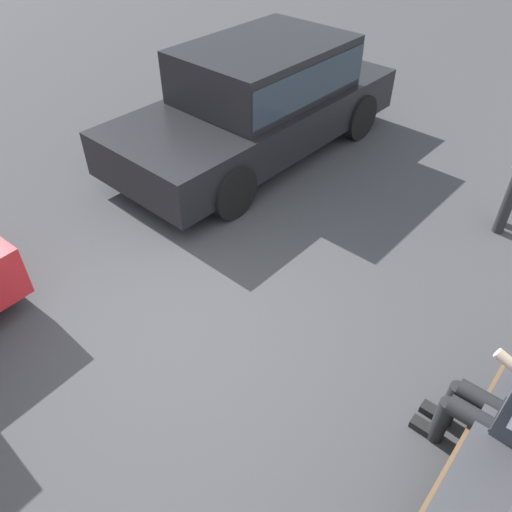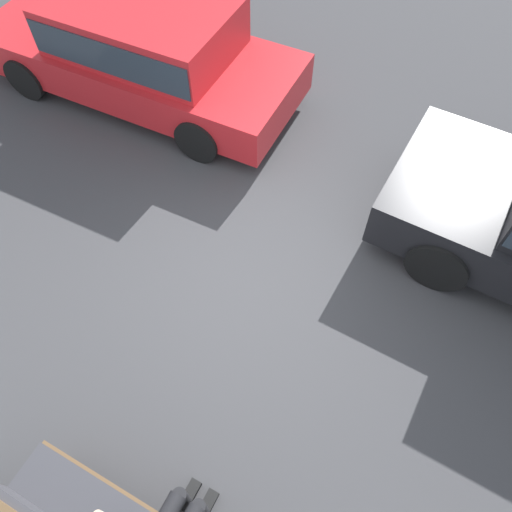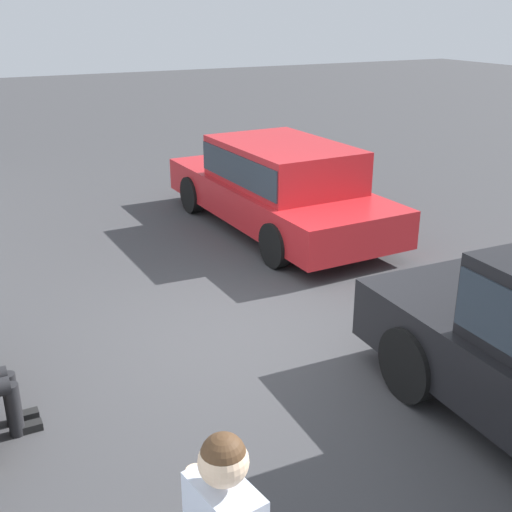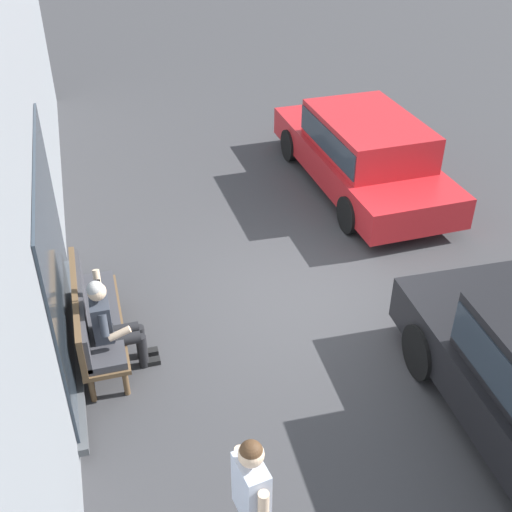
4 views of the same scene
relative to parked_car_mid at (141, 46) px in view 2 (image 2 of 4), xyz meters
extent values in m
plane|color=#38383A|center=(-2.93, 2.12, -0.76)|extent=(60.00, 60.00, 0.00)
cylinder|color=brown|center=(-2.26, 5.12, -0.58)|extent=(0.07, 0.07, 0.36)
cylinder|color=brown|center=(-2.26, 4.73, -0.58)|extent=(0.07, 0.07, 0.36)
cylinder|color=black|center=(-3.45, 4.47, -0.53)|extent=(0.12, 0.12, 0.47)
cube|color=black|center=(-3.45, 4.39, -0.73)|extent=(0.10, 0.24, 0.07)
cylinder|color=black|center=(-3.63, 4.47, -0.53)|extent=(0.12, 0.12, 0.47)
cube|color=black|center=(-3.63, 4.39, -0.73)|extent=(0.10, 0.24, 0.07)
cylinder|color=black|center=(-4.66, 1.25, -0.42)|extent=(0.69, 0.20, 0.69)
cylinder|color=black|center=(-4.72, -0.49, -0.42)|extent=(0.69, 0.20, 0.69)
cube|color=red|center=(0.08, 0.00, -0.26)|extent=(4.64, 1.89, 0.54)
cube|color=red|center=(-0.10, 0.00, 0.32)|extent=(2.43, 1.62, 0.63)
cube|color=#28333D|center=(-0.10, 0.00, 0.32)|extent=(2.38, 1.66, 0.44)
cylinder|color=black|center=(1.48, 0.89, -0.45)|extent=(0.63, 0.20, 0.62)
cylinder|color=black|center=(1.53, -0.80, -0.45)|extent=(0.63, 0.20, 0.62)
cylinder|color=black|center=(-1.36, 0.81, -0.45)|extent=(0.63, 0.20, 0.62)
cylinder|color=black|center=(-1.31, -0.88, -0.45)|extent=(0.63, 0.20, 0.62)
camera|label=1|loc=(-0.95, 4.72, 2.90)|focal=35.00mm
camera|label=2|loc=(-4.28, 4.72, 4.11)|focal=35.00mm
camera|label=3|loc=(-8.46, 4.72, 2.54)|focal=45.00mm
camera|label=4|loc=(-9.64, 4.72, 4.85)|focal=45.00mm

